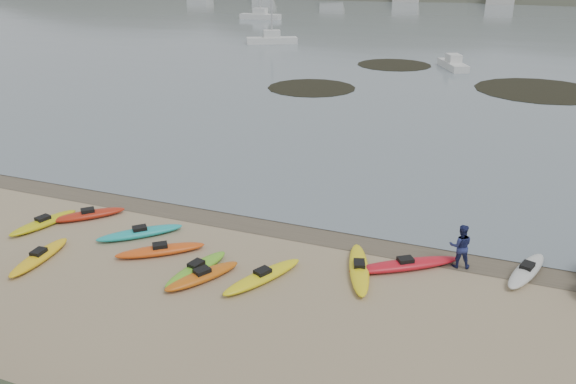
% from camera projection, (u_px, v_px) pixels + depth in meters
% --- Properties ---
extents(ground, '(600.00, 600.00, 0.00)m').
position_uv_depth(ground, '(288.00, 224.00, 24.21)').
color(ground, tan).
rests_on(ground, ground).
extents(wet_sand, '(60.00, 60.00, 0.00)m').
position_uv_depth(wet_sand, '(285.00, 227.00, 23.95)').
color(wet_sand, brown).
rests_on(wet_sand, ground).
extents(kayaks, '(20.79, 8.84, 0.34)m').
position_uv_depth(kayaks, '(221.00, 254.00, 21.40)').
color(kayaks, yellow).
rests_on(kayaks, ground).
extents(person_east, '(0.94, 0.80, 1.70)m').
position_uv_depth(person_east, '(461.00, 246.00, 20.54)').
color(person_east, navy).
rests_on(person_east, ground).
extents(kelp_mats, '(28.45, 22.50, 0.04)m').
position_uv_depth(kelp_mats, '(442.00, 82.00, 52.43)').
color(kelp_mats, black).
rests_on(kelp_mats, water).
extents(moored_boats, '(88.78, 84.53, 1.12)m').
position_uv_depth(moored_boats, '(494.00, 26.00, 93.73)').
color(moored_boats, silver).
rests_on(moored_boats, ground).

